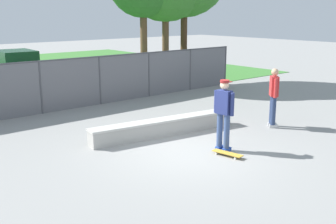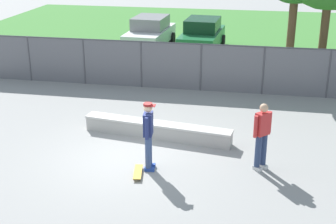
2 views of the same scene
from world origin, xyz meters
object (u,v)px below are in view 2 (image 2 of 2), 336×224
skateboarder (148,133)px  skateboard (138,172)px  concrete_ledge (157,130)px  bystander (262,134)px  car_white (150,33)px  car_green (202,35)px

skateboarder → skateboard: (-0.21, -0.35, -0.96)m
concrete_ledge → skateboarder: (0.22, -2.06, 0.79)m
concrete_ledge → bystander: (3.08, -1.50, 0.77)m
car_white → car_green: same height
bystander → car_white: bearing=114.6°
skateboarder → concrete_ledge: bearing=96.0°
concrete_ledge → car_white: size_ratio=1.07×
skateboard → car_white: 14.02m
car_green → skateboarder: bearing=-89.0°
skateboarder → skateboard: skateboarder is taller
skateboarder → skateboard: bearing=-120.7°
car_white → bystander: size_ratio=2.36×
car_white → concrete_ledge: bearing=-76.2°
car_white → bystander: 14.09m
skateboarder → car_green: (-0.24, 13.29, -0.19)m
car_green → bystander: (3.10, -12.72, 0.17)m
concrete_ledge → skateboarder: skateboarder is taller
skateboarder → car_green: skateboarder is taller
skateboarder → bystander: skateboarder is taller
skateboard → concrete_ledge: bearing=90.2°
car_green → bystander: bystander is taller
concrete_ledge → bystander: size_ratio=2.54×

